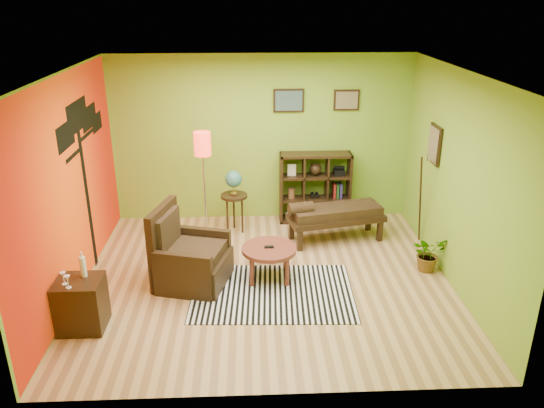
{
  "coord_description": "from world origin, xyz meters",
  "views": [
    {
      "loc": [
        -0.22,
        -6.4,
        3.69
      ],
      "look_at": [
        0.08,
        0.19,
        1.05
      ],
      "focal_mm": 35.0,
      "sensor_mm": 36.0,
      "label": 1
    }
  ],
  "objects_px": {
    "armchair": "(188,260)",
    "floor_lamp": "(203,154)",
    "coffee_table": "(269,252)",
    "potted_plant": "(428,257)",
    "side_cabinet": "(81,304)",
    "globe_table": "(234,186)",
    "bench": "(334,214)",
    "cube_shelf": "(316,188)"
  },
  "relations": [
    {
      "from": "coffee_table",
      "to": "side_cabinet",
      "type": "xyz_separation_m",
      "value": [
        -2.24,
        -1.07,
        -0.08
      ]
    },
    {
      "from": "globe_table",
      "to": "armchair",
      "type": "bearing_deg",
      "value": -109.89
    },
    {
      "from": "globe_table",
      "to": "bench",
      "type": "height_order",
      "value": "globe_table"
    },
    {
      "from": "bench",
      "to": "potted_plant",
      "type": "bearing_deg",
      "value": -40.71
    },
    {
      "from": "armchair",
      "to": "globe_table",
      "type": "relative_size",
      "value": 1.03
    },
    {
      "from": "side_cabinet",
      "to": "globe_table",
      "type": "xyz_separation_m",
      "value": [
        1.73,
        2.63,
        0.48
      ]
    },
    {
      "from": "floor_lamp",
      "to": "bench",
      "type": "bearing_deg",
      "value": -2.85
    },
    {
      "from": "coffee_table",
      "to": "armchair",
      "type": "relative_size",
      "value": 0.69
    },
    {
      "from": "coffee_table",
      "to": "bench",
      "type": "distance_m",
      "value": 1.57
    },
    {
      "from": "side_cabinet",
      "to": "bench",
      "type": "bearing_deg",
      "value": 33.92
    },
    {
      "from": "side_cabinet",
      "to": "bench",
      "type": "height_order",
      "value": "side_cabinet"
    },
    {
      "from": "side_cabinet",
      "to": "potted_plant",
      "type": "height_order",
      "value": "side_cabinet"
    },
    {
      "from": "armchair",
      "to": "floor_lamp",
      "type": "relative_size",
      "value": 0.62
    },
    {
      "from": "cube_shelf",
      "to": "potted_plant",
      "type": "relative_size",
      "value": 2.31
    },
    {
      "from": "floor_lamp",
      "to": "potted_plant",
      "type": "xyz_separation_m",
      "value": [
        3.21,
        -1.13,
        -1.23
      ]
    },
    {
      "from": "floor_lamp",
      "to": "armchair",
      "type": "bearing_deg",
      "value": -96.51
    },
    {
      "from": "coffee_table",
      "to": "potted_plant",
      "type": "relative_size",
      "value": 1.45
    },
    {
      "from": "armchair",
      "to": "globe_table",
      "type": "xyz_separation_m",
      "value": [
        0.59,
        1.63,
        0.47
      ]
    },
    {
      "from": "side_cabinet",
      "to": "potted_plant",
      "type": "xyz_separation_m",
      "value": [
        4.5,
        1.19,
        -0.12
      ]
    },
    {
      "from": "coffee_table",
      "to": "cube_shelf",
      "type": "xyz_separation_m",
      "value": [
        0.88,
        1.97,
        0.2
      ]
    },
    {
      "from": "globe_table",
      "to": "floor_lamp",
      "type": "bearing_deg",
      "value": -144.63
    },
    {
      "from": "potted_plant",
      "to": "floor_lamp",
      "type": "bearing_deg",
      "value": 160.58
    },
    {
      "from": "floor_lamp",
      "to": "side_cabinet",
      "type": "bearing_deg",
      "value": -119.12
    },
    {
      "from": "cube_shelf",
      "to": "bench",
      "type": "distance_m",
      "value": 0.85
    },
    {
      "from": "armchair",
      "to": "potted_plant",
      "type": "height_order",
      "value": "armchair"
    },
    {
      "from": "armchair",
      "to": "side_cabinet",
      "type": "xyz_separation_m",
      "value": [
        -1.14,
        -1.0,
        -0.01
      ]
    },
    {
      "from": "bench",
      "to": "armchair",
      "type": "bearing_deg",
      "value": -150.56
    },
    {
      "from": "globe_table",
      "to": "cube_shelf",
      "type": "relative_size",
      "value": 0.88
    },
    {
      "from": "armchair",
      "to": "side_cabinet",
      "type": "height_order",
      "value": "armchair"
    },
    {
      "from": "side_cabinet",
      "to": "globe_table",
      "type": "height_order",
      "value": "globe_table"
    },
    {
      "from": "armchair",
      "to": "floor_lamp",
      "type": "distance_m",
      "value": 1.72
    },
    {
      "from": "floor_lamp",
      "to": "globe_table",
      "type": "height_order",
      "value": "floor_lamp"
    },
    {
      "from": "side_cabinet",
      "to": "floor_lamp",
      "type": "xyz_separation_m",
      "value": [
        1.29,
        2.32,
        1.11
      ]
    },
    {
      "from": "bench",
      "to": "potted_plant",
      "type": "height_order",
      "value": "bench"
    },
    {
      "from": "armchair",
      "to": "cube_shelf",
      "type": "relative_size",
      "value": 0.91
    },
    {
      "from": "coffee_table",
      "to": "floor_lamp",
      "type": "distance_m",
      "value": 1.88
    },
    {
      "from": "globe_table",
      "to": "potted_plant",
      "type": "height_order",
      "value": "globe_table"
    },
    {
      "from": "side_cabinet",
      "to": "potted_plant",
      "type": "distance_m",
      "value": 4.66
    },
    {
      "from": "coffee_table",
      "to": "potted_plant",
      "type": "distance_m",
      "value": 2.27
    },
    {
      "from": "globe_table",
      "to": "cube_shelf",
      "type": "distance_m",
      "value": 1.45
    },
    {
      "from": "armchair",
      "to": "floor_lamp",
      "type": "xyz_separation_m",
      "value": [
        0.15,
        1.32,
        1.1
      ]
    },
    {
      "from": "potted_plant",
      "to": "armchair",
      "type": "bearing_deg",
      "value": -176.79
    }
  ]
}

